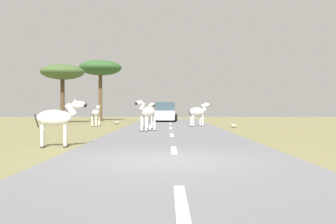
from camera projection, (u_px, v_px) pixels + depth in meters
name	position (u px, v px, depth m)	size (l,w,h in m)	color
ground_plane	(162.00, 162.00, 8.86)	(90.00, 90.00, 0.00)	olive
road	(174.00, 161.00, 8.86)	(6.00, 64.00, 0.05)	slate
lane_markings	(175.00, 166.00, 7.86)	(0.16, 56.00, 0.01)	silver
zebra_0	(147.00, 113.00, 22.15)	(0.99, 1.53, 1.56)	silver
zebra_1	(56.00, 118.00, 12.09)	(1.65, 0.61, 1.57)	silver
zebra_2	(146.00, 112.00, 19.49)	(1.15, 1.59, 1.66)	silver
zebra_3	(197.00, 112.00, 24.79)	(1.59, 1.04, 1.62)	silver
zebra_4	(95.00, 113.00, 25.78)	(0.54, 1.59, 1.50)	silver
car_0	(164.00, 113.00, 33.96)	(2.21, 4.43, 1.74)	silver
tree_0	(99.00, 68.00, 36.80)	(4.14, 4.14, 5.94)	brown
tree_3	(61.00, 73.00, 31.04)	(3.57, 3.57, 4.88)	#4C3823
rock_0	(116.00, 123.00, 29.32)	(0.43, 0.33, 0.24)	gray
rock_1	(233.00, 126.00, 24.18)	(0.38, 0.30, 0.25)	#A89E8C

